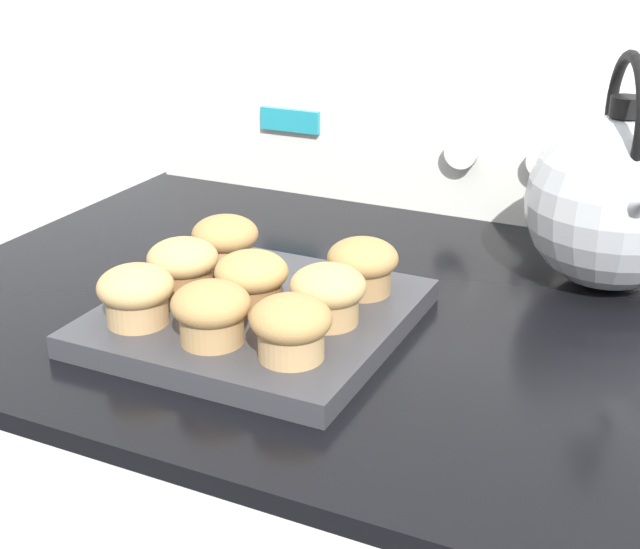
{
  "coord_description": "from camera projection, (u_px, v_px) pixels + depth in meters",
  "views": [
    {
      "loc": [
        0.38,
        -0.43,
        1.32
      ],
      "look_at": [
        0.03,
        0.3,
        0.98
      ],
      "focal_mm": 50.0,
      "sensor_mm": 36.0,
      "label": 1
    }
  ],
  "objects": [
    {
      "name": "wall_back",
      "position": [
        438.0,
        2.0,
        1.16
      ],
      "size": [
        8.0,
        0.05,
        2.4
      ],
      "color": "silver",
      "rests_on": "ground_plane"
    },
    {
      "name": "muffin_r0_c0",
      "position": [
        136.0,
        294.0,
        0.81
      ],
      "size": [
        0.07,
        0.07,
        0.06
      ],
      "color": "tan",
      "rests_on": "muffin_pan"
    },
    {
      "name": "muffin_r1_c2",
      "position": [
        328.0,
        293.0,
        0.81
      ],
      "size": [
        0.07,
        0.07,
        0.06
      ],
      "color": "tan",
      "rests_on": "muffin_pan"
    },
    {
      "name": "muffin_r0_c2",
      "position": [
        291.0,
        326.0,
        0.75
      ],
      "size": [
        0.07,
        0.07,
        0.06
      ],
      "color": "tan",
      "rests_on": "muffin_pan"
    },
    {
      "name": "muffin_pan",
      "position": [
        257.0,
        317.0,
        0.86
      ],
      "size": [
        0.28,
        0.28,
        0.02
      ],
      "color": "#38383D",
      "rests_on": "stove_range"
    },
    {
      "name": "muffin_r1_c0",
      "position": [
        183.0,
        265.0,
        0.88
      ],
      "size": [
        0.07,
        0.07,
        0.06
      ],
      "color": "olive",
      "rests_on": "muffin_pan"
    },
    {
      "name": "muffin_r2_c0",
      "position": [
        225.0,
        240.0,
        0.94
      ],
      "size": [
        0.07,
        0.07,
        0.06
      ],
      "color": "tan",
      "rests_on": "muffin_pan"
    },
    {
      "name": "control_panel",
      "position": [
        419.0,
        139.0,
        1.18
      ],
      "size": [
        0.78,
        0.07,
        0.18
      ],
      "color": "white",
      "rests_on": "stove_range"
    },
    {
      "name": "muffin_r0_c1",
      "position": [
        211.0,
        311.0,
        0.78
      ],
      "size": [
        0.07,
        0.07,
        0.06
      ],
      "color": "tan",
      "rests_on": "muffin_pan"
    },
    {
      "name": "muffin_r2_c2",
      "position": [
        363.0,
        265.0,
        0.88
      ],
      "size": [
        0.07,
        0.07,
        0.06
      ],
      "color": "#A37A4C",
      "rests_on": "muffin_pan"
    },
    {
      "name": "tea_kettle",
      "position": [
        614.0,
        200.0,
        0.92
      ],
      "size": [
        0.18,
        0.21,
        0.25
      ],
      "color": "silver",
      "rests_on": "stove_range"
    },
    {
      "name": "muffin_r1_c1",
      "position": [
        252.0,
        279.0,
        0.84
      ],
      "size": [
        0.07,
        0.07,
        0.06
      ],
      "color": "olive",
      "rests_on": "muffin_pan"
    }
  ]
}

